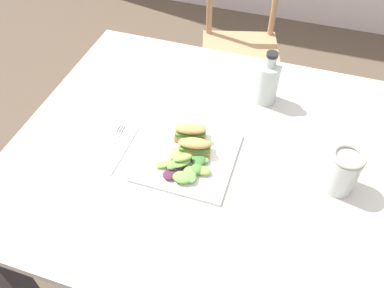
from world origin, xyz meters
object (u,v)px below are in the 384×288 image
(plate_lunch, at_px, (188,157))
(mason_jar_iced_tea, at_px, (342,172))
(sandwich_half_front, at_px, (194,146))
(sandwich_half_back, at_px, (190,132))
(bottle_cold_brew, at_px, (267,84))
(dining_table, at_px, (195,170))
(fork_on_napkin, at_px, (114,143))
(chair_wooden_far, at_px, (240,48))

(plate_lunch, distance_m, mason_jar_iced_tea, 0.44)
(sandwich_half_front, relative_size, sandwich_half_back, 1.00)
(bottle_cold_brew, bearing_deg, mason_jar_iced_tea, -48.78)
(plate_lunch, xyz_separation_m, sandwich_half_front, (0.01, 0.02, 0.03))
(plate_lunch, xyz_separation_m, mason_jar_iced_tea, (0.43, 0.03, 0.06))
(dining_table, relative_size, sandwich_half_back, 10.76)
(sandwich_half_front, relative_size, mason_jar_iced_tea, 0.78)
(sandwich_half_back, bearing_deg, dining_table, -33.50)
(fork_on_napkin, bearing_deg, sandwich_half_front, 7.68)
(dining_table, bearing_deg, fork_on_napkin, -163.74)
(dining_table, relative_size, bottle_cold_brew, 5.84)
(dining_table, relative_size, plate_lunch, 4.04)
(sandwich_half_back, distance_m, bottle_cold_brew, 0.32)
(chair_wooden_far, height_order, plate_lunch, chair_wooden_far)
(dining_table, distance_m, fork_on_napkin, 0.28)
(plate_lunch, bearing_deg, chair_wooden_far, 93.22)
(dining_table, xyz_separation_m, plate_lunch, (-0.01, -0.05, 0.13))
(dining_table, height_order, fork_on_napkin, fork_on_napkin)
(plate_lunch, distance_m, fork_on_napkin, 0.24)
(bottle_cold_brew, bearing_deg, fork_on_napkin, -139.21)
(chair_wooden_far, distance_m, sandwich_half_front, 1.09)
(fork_on_napkin, bearing_deg, chair_wooden_far, 80.47)
(fork_on_napkin, bearing_deg, plate_lunch, 4.13)
(sandwich_half_back, bearing_deg, bottle_cold_brew, 55.18)
(chair_wooden_far, distance_m, fork_on_napkin, 1.12)
(fork_on_napkin, relative_size, mason_jar_iced_tea, 1.38)
(sandwich_half_front, bearing_deg, mason_jar_iced_tea, 2.11)
(plate_lunch, bearing_deg, dining_table, 82.73)
(sandwich_half_front, distance_m, fork_on_napkin, 0.26)
(sandwich_half_front, xyz_separation_m, sandwich_half_back, (-0.03, 0.05, 0.00))
(sandwich_half_front, height_order, mason_jar_iced_tea, mason_jar_iced_tea)
(sandwich_half_back, relative_size, mason_jar_iced_tea, 0.78)
(sandwich_half_back, relative_size, fork_on_napkin, 0.56)
(chair_wooden_far, relative_size, plate_lunch, 3.13)
(fork_on_napkin, relative_size, bottle_cold_brew, 0.97)
(mason_jar_iced_tea, bearing_deg, plate_lunch, -175.76)
(plate_lunch, relative_size, fork_on_napkin, 1.50)
(mason_jar_iced_tea, bearing_deg, dining_table, 177.04)
(sandwich_half_back, height_order, mason_jar_iced_tea, mason_jar_iced_tea)
(fork_on_napkin, height_order, bottle_cold_brew, bottle_cold_brew)
(dining_table, height_order, mason_jar_iced_tea, mason_jar_iced_tea)
(dining_table, distance_m, sandwich_half_back, 0.16)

